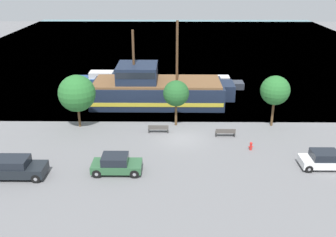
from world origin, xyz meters
TOP-DOWN VIEW (x-y plane):
  - ground_plane at (0.00, 0.00)m, footprint 160.00×160.00m
  - water_surface at (0.00, 44.00)m, footprint 80.00×80.00m
  - pirate_ship at (-2.83, 9.60)m, footprint 16.45×5.93m
  - moored_boat_dockside at (-10.04, 17.02)m, footprint 7.91×2.40m
  - moored_boat_outer at (5.90, 15.83)m, footprint 5.12×1.92m
  - parked_car_curb_front at (-13.02, -7.10)m, footprint 4.68×1.95m
  - parked_car_curb_mid at (11.36, -5.42)m, footprint 3.97×1.83m
  - parked_car_curb_rear at (-5.30, -6.36)m, footprint 3.89×1.89m
  - fire_hydrant at (6.04, -2.34)m, footprint 0.42×0.25m
  - bench_promenade_east at (-2.26, 1.23)m, footprint 1.97×0.45m
  - bench_promenade_west at (4.15, 0.41)m, footprint 1.88×0.45m
  - tree_row_east at (-10.29, 2.73)m, footprint 3.65×3.65m
  - tree_row_mideast at (-0.54, 3.20)m, footprint 2.59×2.59m
  - tree_row_midwest at (9.22, 3.16)m, footprint 2.90×2.90m

SIDE VIEW (x-z plane):
  - ground_plane at x=0.00m, z-range 0.00..0.00m
  - water_surface at x=0.00m, z-range 0.00..0.00m
  - fire_hydrant at x=6.04m, z-range 0.03..0.79m
  - bench_promenade_west at x=4.15m, z-range 0.02..0.87m
  - bench_promenade_east at x=-2.26m, z-range 0.02..0.87m
  - moored_boat_outer at x=5.90m, z-range -0.20..1.42m
  - parked_car_curb_mid at x=11.36m, z-range -0.02..1.42m
  - moored_boat_dockside at x=-10.04m, z-range -0.22..1.65m
  - parked_car_curb_rear at x=-5.30m, z-range -0.01..1.49m
  - parked_car_curb_front at x=-13.02m, z-range -0.01..1.60m
  - pirate_ship at x=-2.83m, z-range -3.08..6.56m
  - tree_row_mideast at x=-0.54m, z-range 1.04..5.74m
  - tree_row_east at x=-10.29m, z-range 0.85..6.21m
  - tree_row_midwest at x=9.22m, z-range 1.14..6.36m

